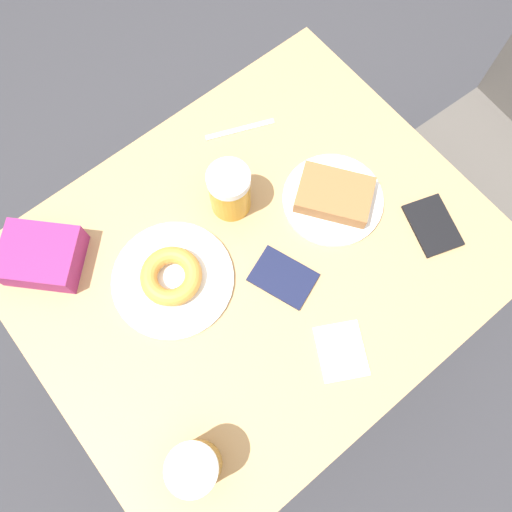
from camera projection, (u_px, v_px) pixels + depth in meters
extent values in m
plane|color=#333338|center=(256.00, 326.00, 1.74)|extent=(8.00, 8.00, 0.00)
cube|color=tan|center=(256.00, 261.00, 1.06)|extent=(0.79, 0.96, 0.03)
cylinder|color=black|center=(56.00, 303.00, 1.41)|extent=(0.04, 0.04, 0.71)
cylinder|color=black|center=(294.00, 132.00, 1.59)|extent=(0.04, 0.04, 0.71)
cylinder|color=black|center=(456.00, 302.00, 1.41)|extent=(0.04, 0.04, 0.71)
cube|color=#514C47|center=(482.00, 166.00, 1.42)|extent=(0.42, 0.42, 0.02)
cylinder|color=#514C47|center=(376.00, 191.00, 1.66)|extent=(0.03, 0.03, 0.45)
cylinder|color=#514C47|center=(448.00, 272.00, 1.57)|extent=(0.03, 0.03, 0.45)
cylinder|color=#514C47|center=(453.00, 137.00, 1.73)|extent=(0.03, 0.03, 0.45)
cylinder|color=white|center=(333.00, 199.00, 1.08)|extent=(0.22, 0.22, 0.01)
cube|color=brown|center=(334.00, 194.00, 1.06)|extent=(0.19, 0.18, 0.04)
cylinder|color=white|center=(173.00, 279.00, 1.03)|extent=(0.25, 0.25, 0.01)
torus|color=#D18938|center=(171.00, 276.00, 1.00)|extent=(0.13, 0.13, 0.04)
cylinder|color=#C68C23|center=(196.00, 466.00, 0.87)|extent=(0.09, 0.09, 0.10)
cylinder|color=white|center=(191.00, 469.00, 0.81)|extent=(0.09, 0.09, 0.02)
cylinder|color=#C68C23|center=(230.00, 193.00, 1.04)|extent=(0.09, 0.09, 0.10)
cylinder|color=white|center=(228.00, 179.00, 0.98)|extent=(0.09, 0.09, 0.02)
cube|color=white|center=(341.00, 351.00, 0.98)|extent=(0.14, 0.13, 0.00)
cube|color=silver|center=(240.00, 129.00, 1.14)|extent=(0.07, 0.15, 0.00)
cube|color=#141938|center=(283.00, 277.00, 1.03)|extent=(0.15, 0.13, 0.01)
cube|color=black|center=(433.00, 225.00, 1.07)|extent=(0.15, 0.12, 0.01)
cube|color=#8C2366|center=(42.00, 256.00, 1.01)|extent=(0.20, 0.20, 0.06)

